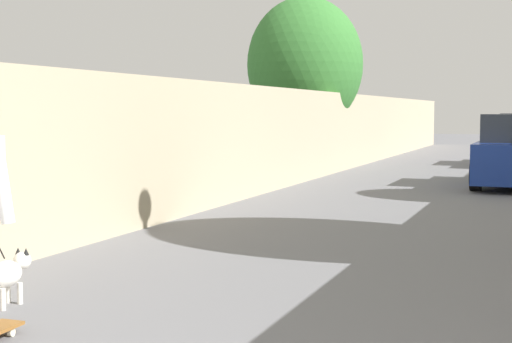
# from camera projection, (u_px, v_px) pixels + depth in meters

# --- Properties ---
(ground_plane) EXTENTS (80.00, 80.00, 0.00)m
(ground_plane) POSITION_uv_depth(u_px,v_px,m) (421.00, 192.00, 15.14)
(ground_plane) COLOR slate
(wall_left) EXTENTS (48.00, 0.30, 2.09)m
(wall_left) POSITION_uv_depth(u_px,v_px,m) (247.00, 141.00, 14.25)
(wall_left) COLOR tan
(wall_left) RESTS_ON ground
(tree_left_near) EXTENTS (3.20, 3.20, 4.75)m
(tree_left_near) POSITION_uv_depth(u_px,v_px,m) (305.00, 65.00, 21.00)
(tree_left_near) COLOR brown
(tree_left_near) RESTS_ON ground
(dog) EXTENTS (1.26, 0.65, 1.06)m
(dog) POSITION_uv_depth(u_px,v_px,m) (8.00, 273.00, 6.24)
(dog) COLOR white
(dog) RESTS_ON ground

